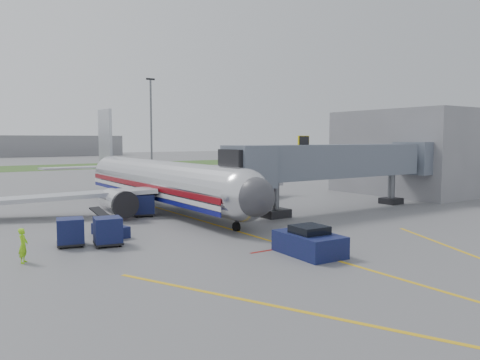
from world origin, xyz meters
TOP-DOWN VIEW (x-y plane):
  - ground at (0.00, 0.00)m, footprint 400.00×400.00m
  - grass_strip at (0.00, 90.00)m, footprint 300.00×25.00m
  - apron_markings at (0.00, -7.40)m, footprint 21.52×50.00m
  - airliner at (0.00, 15.25)m, footprint 32.10×35.67m
  - jet_bridge at (12.86, 5.00)m, footprint 25.30×4.00m
  - terminal at (30.00, 10.00)m, footprint 10.00×16.00m
  - light_mast_right at (25.00, 75.00)m, footprint 2.00×0.44m
  - pushback_tug at (-0.35, -6.08)m, footprint 2.67×4.15m
  - baggage_cart_a at (-3.00, 11.94)m, footprint 2.15×2.15m
  - baggage_cart_b at (-11.15, 3.74)m, footprint 1.90×1.90m
  - baggage_cart_c at (-9.18, 2.57)m, footprint 1.89×1.89m
  - belt_loader at (-8.11, 5.37)m, footprint 1.84×3.81m
  - ground_power_cart at (4.00, 8.00)m, footprint 1.50×1.19m
  - ramp_worker at (-14.25, 1.11)m, footprint 0.71×0.81m

SIDE VIEW (x-z plane):
  - ground at x=0.00m, z-range 0.00..0.00m
  - apron_markings at x=0.00m, z-range 0.00..0.01m
  - grass_strip at x=0.00m, z-range 0.00..0.01m
  - belt_loader at x=-8.11m, z-range -0.45..1.35m
  - ground_power_cart at x=4.00m, z-range -0.01..1.05m
  - pushback_tug at x=-0.35m, z-range -0.14..1.54m
  - baggage_cart_b at x=-11.15m, z-range 0.02..1.75m
  - baggage_cart_c at x=-9.18m, z-range 0.02..1.79m
  - ramp_worker at x=-14.25m, z-range 0.00..1.87m
  - baggage_cart_a at x=-3.00m, z-range 0.02..1.90m
  - airliner at x=0.00m, z-range -2.48..7.77m
  - jet_bridge at x=12.86m, z-range 1.02..7.92m
  - terminal at x=30.00m, z-range 0.00..10.00m
  - light_mast_right at x=25.00m, z-range 0.58..20.98m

